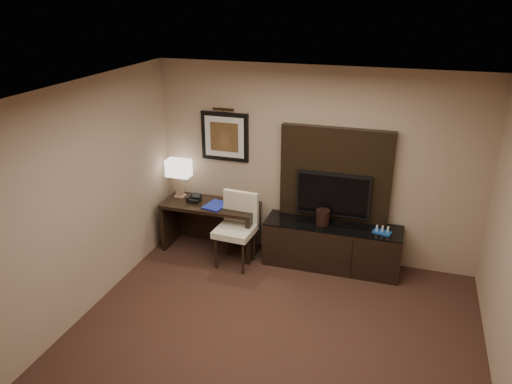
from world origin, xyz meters
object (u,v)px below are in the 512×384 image
at_px(desk_chair, 235,230).
at_px(table_lamp, 179,178).
at_px(desk, 211,226).
at_px(credenza, 332,246).
at_px(tv, 333,194).
at_px(minibar_tray, 382,230).
at_px(desk_phone, 194,198).
at_px(ice_bucket, 323,217).

relative_size(desk_chair, table_lamp, 1.85).
distance_m(desk, credenza, 1.77).
relative_size(tv, minibar_tray, 4.38).
relative_size(credenza, desk_phone, 10.04).
height_order(desk, desk_phone, desk_phone).
distance_m(desk_chair, ice_bucket, 1.21).
height_order(ice_bucket, minibar_tray, ice_bucket).
height_order(desk, tv, tv).
xyz_separation_m(table_lamp, desk_phone, (0.27, -0.11, -0.24)).
height_order(desk, table_lamp, table_lamp).
height_order(desk, ice_bucket, ice_bucket).
xyz_separation_m(desk, tv, (1.72, 0.19, 0.65)).
bearing_deg(table_lamp, minibar_tray, -2.04).
bearing_deg(ice_bucket, table_lamp, 177.79).
bearing_deg(table_lamp, desk_phone, -22.47).
relative_size(table_lamp, desk_phone, 3.09).
distance_m(credenza, minibar_tray, 0.74).
distance_m(desk_chair, table_lamp, 1.20).
bearing_deg(minibar_tray, credenza, 176.04).
bearing_deg(table_lamp, desk, -11.86).
bearing_deg(desk_chair, desk_phone, 161.20).
bearing_deg(tv, credenza, -70.77).
distance_m(tv, ice_bucket, 0.34).
distance_m(desk, minibar_tray, 2.44).
xyz_separation_m(tv, ice_bucket, (-0.09, -0.16, -0.28)).
height_order(table_lamp, desk_phone, table_lamp).
bearing_deg(desk_chair, ice_bucket, 19.89).
bearing_deg(tv, desk_chair, -158.12).
xyz_separation_m(desk, ice_bucket, (1.63, 0.03, 0.37)).
xyz_separation_m(desk, minibar_tray, (2.42, 0.01, 0.31)).
distance_m(tv, desk_chair, 1.42).
bearing_deg(desk, tv, 5.73).
relative_size(table_lamp, ice_bucket, 2.73).
bearing_deg(desk_phone, minibar_tray, 0.61).
bearing_deg(desk, credenza, 1.06).
bearing_deg(desk, minibar_tray, -0.44).
xyz_separation_m(desk_chair, minibar_tray, (1.93, 0.31, 0.15)).
bearing_deg(desk, table_lamp, 167.59).
bearing_deg(table_lamp, credenza, -1.50).
height_order(desk_chair, table_lamp, table_lamp).
bearing_deg(desk_phone, desk_chair, -21.97).
bearing_deg(ice_bucket, desk_chair, -163.71).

